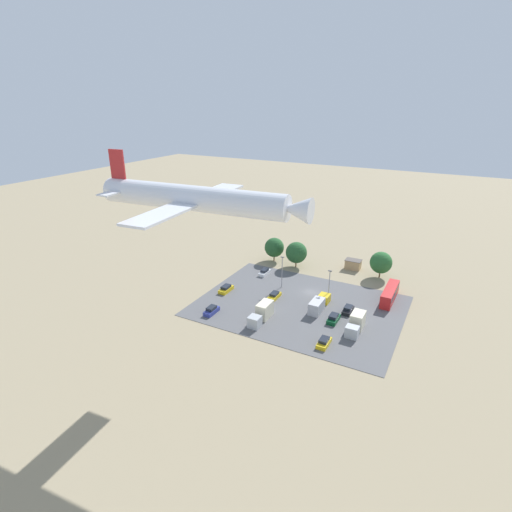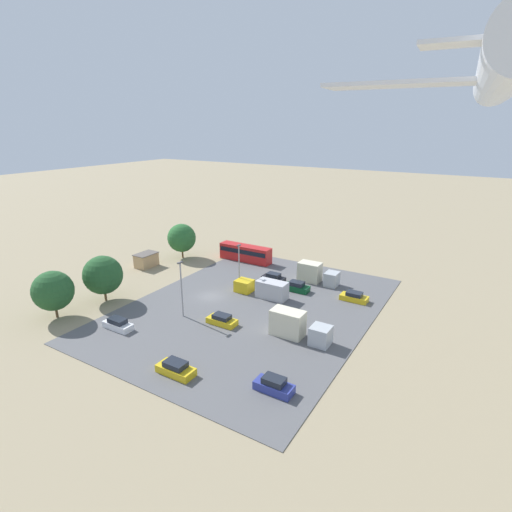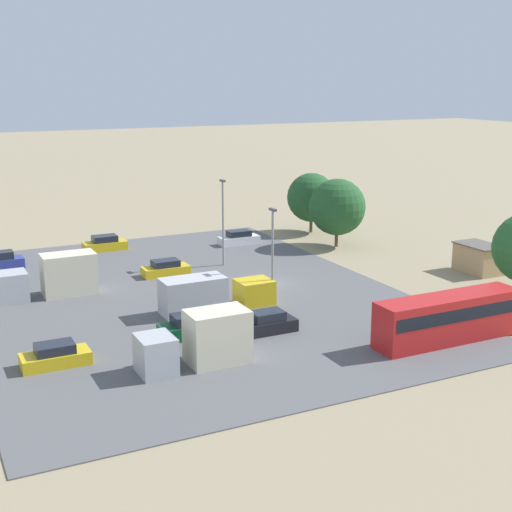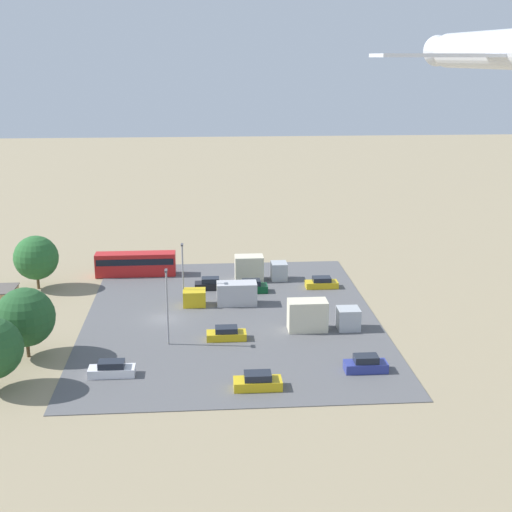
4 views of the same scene
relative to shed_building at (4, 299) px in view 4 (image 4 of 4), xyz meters
name	(u,v)px [view 4 (image 4 of 4)]	position (x,y,z in m)	size (l,w,h in m)	color
ground_plane	(165,319)	(5.06, 19.75, -1.37)	(400.00, 400.00, 0.00)	gray
parking_lot_surface	(231,317)	(5.06, 27.61, -1.33)	(45.86, 34.33, 0.08)	#565659
shed_building	(4,299)	(0.00, 0.00, 0.00)	(4.42, 2.99, 2.71)	tan
bus	(136,263)	(-12.89, 14.91, 0.46)	(2.50, 11.17, 3.24)	red
parked_car_0	(258,382)	(24.11, 29.29, -0.63)	(1.97, 4.50, 1.57)	gold
parked_car_1	(251,287)	(-4.18, 30.66, -0.60)	(1.96, 4.24, 1.65)	#0C4723
parked_car_2	(322,283)	(-5.32, 40.18, -0.68)	(1.94, 4.30, 1.46)	gold
parked_car_3	(226,334)	(11.87, 26.81, -0.69)	(1.87, 4.34, 1.43)	gold
parked_car_4	(112,370)	(20.31, 15.40, -0.65)	(1.75, 4.47, 1.52)	silver
parked_car_5	(210,284)	(-5.84, 25.32, -0.64)	(1.85, 4.14, 1.56)	black
parked_car_6	(366,365)	(21.13, 40.17, -0.60)	(1.83, 4.20, 1.64)	navy
parked_truck_0	(225,295)	(0.52, 27.03, 0.00)	(2.43, 9.15, 2.82)	gold
parked_truck_1	(319,316)	(9.83, 37.35, 0.32)	(2.46, 8.11, 3.50)	#ADB2B7
parked_truck_2	(258,269)	(-9.35, 31.88, 0.30)	(2.55, 7.18, 3.46)	#ADB2B7
tree_apron_mid	(36,258)	(-7.94, 2.38, 2.93)	(5.86, 5.86, 7.23)	brown
tree_apron_far	(25,317)	(14.89, 6.25, 2.98)	(6.08, 6.08, 7.39)	brown
light_pole_lot_centre	(183,271)	(-0.02, 21.89, 3.04)	(0.90, 0.28, 7.79)	gray
light_pole_lot_edge	(167,304)	(12.82, 20.54, 3.33)	(0.90, 0.28, 8.37)	gray
airplane	(507,49)	(11.34, 55.71, 29.24)	(35.43, 28.90, 8.79)	silver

